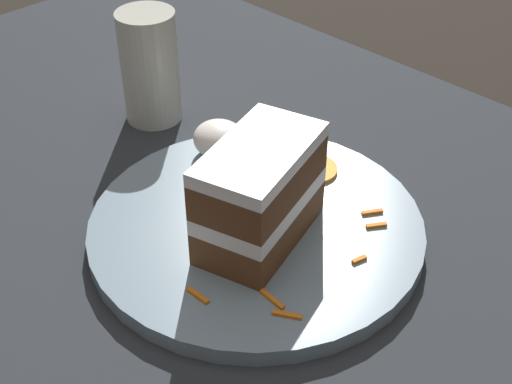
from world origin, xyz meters
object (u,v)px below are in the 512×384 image
cream_dollop (220,139)px  orange_garnish (312,169)px  drinking_glass (151,74)px  plate (256,228)px  cake_slice (260,193)px

cream_dollop → orange_garnish: cream_dollop is taller
cream_dollop → drinking_glass: drinking_glass is taller
cream_dollop → drinking_glass: size_ratio=0.45×
cream_dollop → orange_garnish: (0.09, 0.04, -0.02)m
cream_dollop → drinking_glass: 0.13m
plate → drinking_glass: (-0.23, 0.07, 0.05)m
orange_garnish → drinking_glass: bearing=-172.1°
plate → drinking_glass: drinking_glass is taller
plate → cream_dollop: size_ratio=5.31×
cake_slice → orange_garnish: (-0.03, 0.11, -0.05)m
cake_slice → cream_dollop: (-0.12, 0.06, -0.03)m
orange_garnish → drinking_glass: (-0.21, -0.03, 0.04)m
cake_slice → drinking_glass: 0.26m
cream_dollop → cake_slice: bearing=-27.9°
cake_slice → cream_dollop: cake_slice is taller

